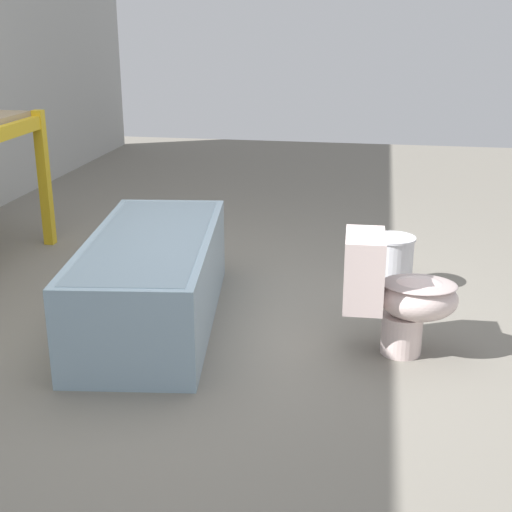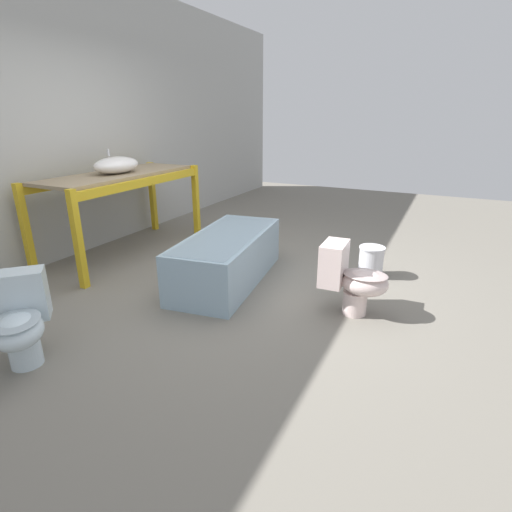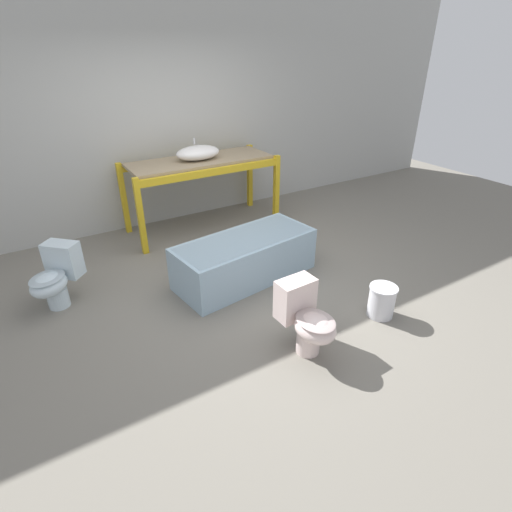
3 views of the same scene
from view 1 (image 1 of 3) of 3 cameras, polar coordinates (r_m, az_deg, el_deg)
ground_plane at (r=3.91m, az=-8.50°, el=-5.87°), size 12.00×12.00×0.00m
bathtub_main at (r=3.91m, az=-8.29°, el=-1.38°), size 1.64×0.86×0.49m
toilet_near at (r=3.57m, az=11.09°, el=-2.85°), size 0.34×0.57×0.61m
bucket_white at (r=4.49m, az=10.87°, el=-0.35°), size 0.27×0.27×0.32m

